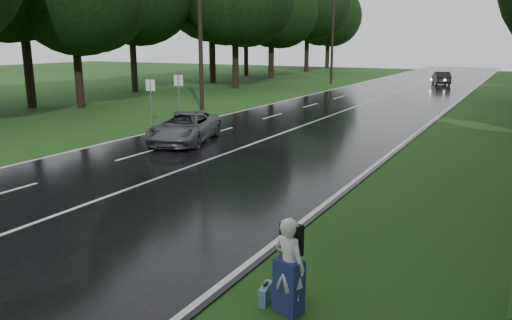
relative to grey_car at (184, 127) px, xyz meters
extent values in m
plane|color=#1F4815|center=(2.84, -10.92, -0.71)|extent=(160.00, 160.00, 0.00)
cube|color=black|center=(2.84, 9.08, -0.69)|extent=(12.00, 140.00, 0.04)
cube|color=silver|center=(2.84, 9.08, -0.66)|extent=(0.12, 140.00, 0.01)
imported|color=#494B4E|center=(0.00, 0.00, 0.00)|extent=(3.52, 5.26, 1.34)
imported|color=black|center=(5.09, 38.12, 0.00)|extent=(2.56, 4.33, 1.35)
imported|color=silver|center=(10.11, -10.86, 0.12)|extent=(0.70, 0.55, 1.67)
cube|color=navy|center=(10.11, -10.86, -0.24)|extent=(0.54, 0.43, 0.93)
cube|color=black|center=(10.04, -10.63, 0.49)|extent=(0.42, 0.30, 0.53)
cube|color=teal|center=(9.64, -10.78, -0.55)|extent=(0.20, 0.47, 0.32)
camera|label=1|loc=(13.26, -17.81, 3.71)|focal=35.19mm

